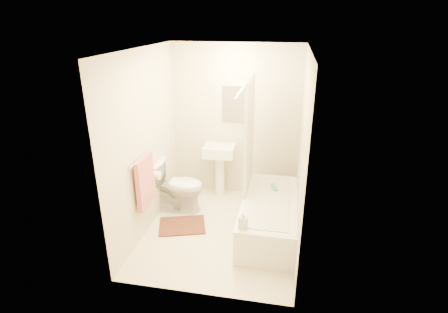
% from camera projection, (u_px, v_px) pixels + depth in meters
% --- Properties ---
extents(floor, '(2.40, 2.40, 0.00)m').
position_uv_depth(floor, '(221.00, 230.00, 4.81)').
color(floor, beige).
rests_on(floor, ground).
extents(ceiling, '(2.40, 2.40, 0.00)m').
position_uv_depth(ceiling, '(220.00, 49.00, 3.91)').
color(ceiling, white).
rests_on(ceiling, ground).
extents(wall_back, '(2.00, 0.02, 2.40)m').
position_uv_depth(wall_back, '(235.00, 122.00, 5.46)').
color(wall_back, beige).
rests_on(wall_back, ground).
extents(wall_left, '(0.02, 2.40, 2.40)m').
position_uv_depth(wall_left, '(145.00, 144.00, 4.54)').
color(wall_left, beige).
rests_on(wall_left, ground).
extents(wall_right, '(0.02, 2.40, 2.40)m').
position_uv_depth(wall_right, '(302.00, 155.00, 4.19)').
color(wall_right, beige).
rests_on(wall_right, ground).
extents(mirror, '(0.40, 0.03, 0.55)m').
position_uv_depth(mirror, '(235.00, 104.00, 5.33)').
color(mirror, white).
rests_on(mirror, wall_back).
extents(curtain_rod, '(0.03, 1.70, 0.03)m').
position_uv_depth(curtain_rod, '(247.00, 84.00, 4.10)').
color(curtain_rod, silver).
rests_on(curtain_rod, wall_back).
extents(shower_curtain, '(0.04, 0.80, 1.55)m').
position_uv_depth(shower_curtain, '(249.00, 136.00, 4.76)').
color(shower_curtain, silver).
rests_on(shower_curtain, curtain_rod).
extents(towel_bar, '(0.02, 0.60, 0.02)m').
position_uv_depth(towel_bar, '(141.00, 158.00, 4.34)').
color(towel_bar, silver).
rests_on(towel_bar, wall_left).
extents(towel, '(0.06, 0.45, 0.66)m').
position_uv_depth(towel, '(145.00, 182.00, 4.45)').
color(towel, '#CC7266').
rests_on(towel, towel_bar).
extents(toilet_paper, '(0.11, 0.12, 0.12)m').
position_uv_depth(toilet_paper, '(156.00, 175.00, 4.82)').
color(toilet_paper, white).
rests_on(toilet_paper, wall_left).
extents(toilet, '(0.81, 0.47, 0.78)m').
position_uv_depth(toilet, '(177.00, 186.00, 5.20)').
color(toilet, white).
rests_on(toilet, floor).
extents(sink, '(0.49, 0.39, 0.93)m').
position_uv_depth(sink, '(220.00, 168.00, 5.64)').
color(sink, white).
rests_on(sink, floor).
extents(bathtub, '(0.72, 1.64, 0.46)m').
position_uv_depth(bathtub, '(269.00, 216.00, 4.73)').
color(bathtub, white).
rests_on(bathtub, floor).
extents(bath_mat, '(0.75, 0.64, 0.02)m').
position_uv_depth(bath_mat, '(182.00, 226.00, 4.90)').
color(bath_mat, '#492119').
rests_on(bath_mat, floor).
extents(soap_bottle, '(0.11, 0.11, 0.20)m').
position_uv_depth(soap_bottle, '(243.00, 220.00, 4.02)').
color(soap_bottle, silver).
rests_on(soap_bottle, bathtub).
extents(scrub_brush, '(0.12, 0.21, 0.04)m').
position_uv_depth(scrub_brush, '(274.00, 187.00, 4.96)').
color(scrub_brush, '#42B574').
rests_on(scrub_brush, bathtub).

